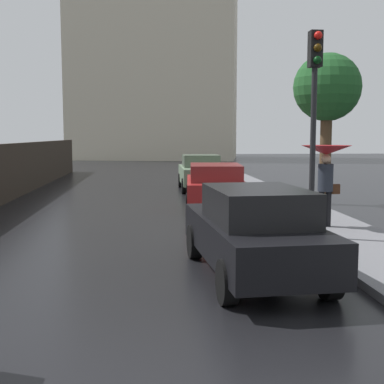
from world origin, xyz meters
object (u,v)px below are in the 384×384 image
at_px(car_black_near_kerb, 254,231).
at_px(car_red_mid_road, 215,184).
at_px(pedestrian_with_umbrella_near, 326,160).
at_px(street_tree_mid, 327,90).
at_px(traffic_light, 314,96).
at_px(car_green_far_ahead, 201,172).

bearing_deg(car_black_near_kerb, car_red_mid_road, 82.68).
relative_size(pedestrian_with_umbrella_near, street_tree_mid, 0.39).
bearing_deg(car_red_mid_road, street_tree_mid, 10.54).
bearing_deg(pedestrian_with_umbrella_near, car_black_near_kerb, 53.08).
distance_m(traffic_light, street_tree_mid, 6.78).
xyz_separation_m(car_red_mid_road, traffic_light, (1.37, -5.87, 2.43)).
xyz_separation_m(car_black_near_kerb, car_green_far_ahead, (0.45, 13.67, -0.01)).
distance_m(car_black_near_kerb, street_tree_mid, 10.25).
relative_size(car_red_mid_road, street_tree_mid, 0.84).
relative_size(car_green_far_ahead, traffic_light, 0.89).
height_order(car_black_near_kerb, pedestrian_with_umbrella_near, pedestrian_with_umbrella_near).
xyz_separation_m(car_red_mid_road, street_tree_mid, (3.81, 0.43, 3.10)).
height_order(car_red_mid_road, pedestrian_with_umbrella_near, pedestrian_with_umbrella_near).
bearing_deg(traffic_light, car_green_far_ahead, 96.80).
xyz_separation_m(car_green_far_ahead, traffic_light, (1.33, -11.13, 2.41)).
distance_m(pedestrian_with_umbrella_near, traffic_light, 2.07).
xyz_separation_m(pedestrian_with_umbrella_near, traffic_light, (-0.75, -1.30, 1.43)).
distance_m(car_red_mid_road, street_tree_mid, 4.94).
height_order(car_black_near_kerb, car_green_far_ahead, car_green_far_ahead).
bearing_deg(car_green_far_ahead, street_tree_mid, -51.96).
relative_size(car_black_near_kerb, pedestrian_with_umbrella_near, 2.21).
distance_m(car_black_near_kerb, car_green_far_ahead, 13.67).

